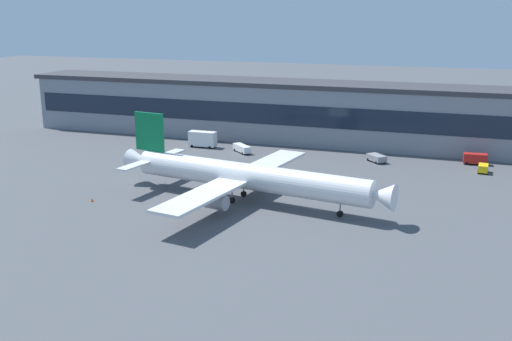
# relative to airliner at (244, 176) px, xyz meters

# --- Properties ---
(ground_plane) EXTENTS (600.00, 600.00, 0.00)m
(ground_plane) POSITION_rel_airliner_xyz_m (-4.07, -0.54, -4.83)
(ground_plane) COLOR #4C4F54
(terminal_building) EXTENTS (161.18, 16.22, 16.17)m
(terminal_building) POSITION_rel_airliner_xyz_m (-4.07, 55.50, 3.28)
(terminal_building) COLOR gray
(terminal_building) RESTS_ON ground_plane
(airliner) EXTENTS (55.32, 47.78, 15.00)m
(airliner) POSITION_rel_airliner_xyz_m (0.00, 0.00, 0.00)
(airliner) COLOR white
(airliner) RESTS_ON ground_plane
(belt_loader) EXTENTS (6.06, 5.81, 1.95)m
(belt_loader) POSITION_rel_airliner_xyz_m (-14.43, 36.91, -3.68)
(belt_loader) COLOR white
(belt_loader) RESTS_ON ground_plane
(pushback_tractor) EXTENTS (5.19, 5.27, 1.75)m
(pushback_tractor) POSITION_rel_airliner_xyz_m (19.14, 38.09, -3.78)
(pushback_tractor) COLOR gray
(pushback_tractor) RESTS_ON ground_plane
(crew_van) EXTENTS (5.34, 2.58, 2.55)m
(crew_van) POSITION_rel_airliner_xyz_m (41.09, 43.44, -3.37)
(crew_van) COLOR red
(crew_van) RESTS_ON ground_plane
(baggage_tug) EXTENTS (2.27, 3.70, 1.85)m
(baggage_tug) POSITION_rel_airliner_xyz_m (42.63, 36.18, -3.74)
(baggage_tug) COLOR yellow
(baggage_tug) RESTS_ON ground_plane
(catering_truck) EXTENTS (7.22, 2.68, 4.15)m
(catering_truck) POSITION_rel_airliner_xyz_m (-26.07, 39.29, -2.54)
(catering_truck) COLOR white
(catering_truck) RESTS_ON ground_plane
(traffic_cone_0) EXTENTS (0.57, 0.57, 0.71)m
(traffic_cone_0) POSITION_rel_airliner_xyz_m (-26.79, -9.85, -4.47)
(traffic_cone_0) COLOR #F2590C
(traffic_cone_0) RESTS_ON ground_plane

